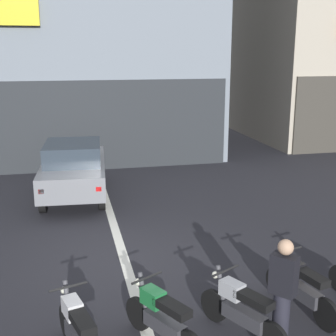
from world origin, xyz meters
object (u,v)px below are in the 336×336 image
object	(u,v)px
motorcycle_silver_row_centre	(241,309)
motorcycle_black_row_right_mid	(300,286)
motorcycle_white_row_leftmost	(77,330)
motorcycle_green_row_left_mid	(162,318)
person_by_motorcycles	(282,294)
car_grey_crossing_near	(74,168)

from	to	relation	value
motorcycle_silver_row_centre	motorcycle_black_row_right_mid	distance (m)	1.27
motorcycle_white_row_leftmost	motorcycle_silver_row_centre	size ratio (longest dim) A/B	1.07
motorcycle_green_row_left_mid	motorcycle_white_row_leftmost	bearing A→B (deg)	-178.02
motorcycle_white_row_leftmost	person_by_motorcycles	xyz separation A→B (m)	(2.83, -0.37, 0.40)
motorcycle_green_row_left_mid	person_by_motorcycles	world-z (taller)	person_by_motorcycles
motorcycle_green_row_left_mid	motorcycle_black_row_right_mid	distance (m)	2.42
motorcycle_green_row_left_mid	motorcycle_silver_row_centre	size ratio (longest dim) A/B	0.99
car_grey_crossing_near	motorcycle_silver_row_centre	size ratio (longest dim) A/B	2.78
car_grey_crossing_near	motorcycle_white_row_leftmost	size ratio (longest dim) A/B	2.60
motorcycle_silver_row_centre	person_by_motorcycles	distance (m)	0.70
motorcycle_white_row_leftmost	motorcycle_silver_row_centre	xyz separation A→B (m)	(2.38, -0.01, 0.00)
motorcycle_green_row_left_mid	person_by_motorcycles	size ratio (longest dim) A/B	0.90
motorcycle_black_row_right_mid	person_by_motorcycles	bearing A→B (deg)	-132.84
car_grey_crossing_near	motorcycle_green_row_left_mid	distance (m)	7.56
car_grey_crossing_near	person_by_motorcycles	xyz separation A→B (m)	(2.66, -7.89, -0.03)
motorcycle_silver_row_centre	person_by_motorcycles	bearing A→B (deg)	-38.80
car_grey_crossing_near	person_by_motorcycles	distance (m)	8.33
motorcycle_white_row_leftmost	motorcycle_green_row_left_mid	distance (m)	1.19
motorcycle_green_row_left_mid	motorcycle_black_row_right_mid	bearing A→B (deg)	9.22
motorcycle_black_row_right_mid	person_by_motorcycles	xyz separation A→B (m)	(-0.74, -0.80, 0.40)
car_grey_crossing_near	motorcycle_black_row_right_mid	distance (m)	7.87
motorcycle_white_row_leftmost	motorcycle_black_row_right_mid	xyz separation A→B (m)	(3.57, 0.43, 0.00)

